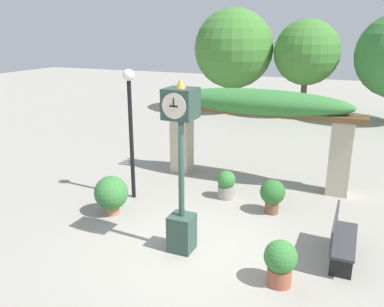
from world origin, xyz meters
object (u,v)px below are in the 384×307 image
Objects in this scene: potted_plant_near_right at (280,261)px; potted_plant_far_right at (272,194)px; potted_plant_far_left at (226,184)px; pedestal_clock at (181,167)px; lamp_post at (130,113)px; park_bench at (341,238)px; potted_plant_near_left at (111,194)px.

potted_plant_near_right is 0.98× the size of potted_plant_far_right.
potted_plant_near_right is at bearing -57.40° from potted_plant_far_left.
lamp_post is at bearing 139.79° from pedestal_clock.
potted_plant_far_right is at bearing 61.95° from pedestal_clock.
potted_plant_near_left is at bearing 90.25° from park_bench.
potted_plant_near_right is 5.06m from lamp_post.
lamp_post reaches higher than potted_plant_far_left.
potted_plant_far_left is at bearing 161.62° from potted_plant_far_right.
pedestal_clock is at bearing -89.49° from potted_plant_far_left.
pedestal_clock is 2.94m from lamp_post.
lamp_post is at bearing 92.80° from potted_plant_near_left.
potted_plant_near_right is 2.81m from potted_plant_far_right.
pedestal_clock is 2.38m from potted_plant_near_right.
potted_plant_near_left reaches higher than potted_plant_near_right.
potted_plant_far_right is at bearing 47.06° from park_bench.
potted_plant_far_left is at bearing 122.60° from potted_plant_near_right.
potted_plant_near_right is at bearing -16.09° from potted_plant_near_left.
pedestal_clock is at bearing 169.24° from potted_plant_near_right.
lamp_post reaches higher than park_bench.
pedestal_clock is 2.91m from potted_plant_far_right.
lamp_post reaches higher than potted_plant_near_right.
pedestal_clock is 2.60m from potted_plant_near_left.
potted_plant_near_left is 3.73m from potted_plant_far_right.
potted_plant_far_right is (3.41, 1.51, -0.03)m from potted_plant_near_left.
potted_plant_far_left is (2.14, 1.94, -0.13)m from potted_plant_near_left.
pedestal_clock is 4.13× the size of potted_plant_near_right.
potted_plant_far_right reaches higher than potted_plant_near_right.
potted_plant_near_left is at bearing 159.27° from pedestal_clock.
pedestal_clock is 1.02× the size of lamp_post.
potted_plant_far_right is 0.55× the size of park_bench.
lamp_post reaches higher than potted_plant_near_left.
park_bench is (0.87, 1.22, -0.00)m from potted_plant_near_right.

